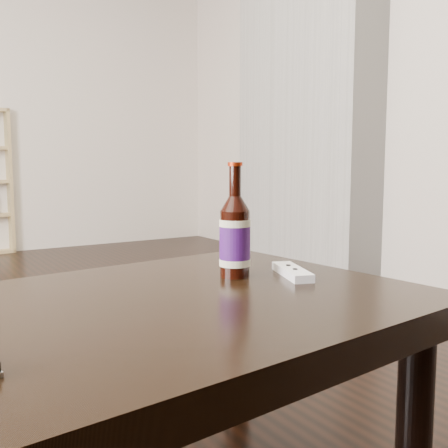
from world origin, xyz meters
TOP-DOWN VIEW (x-y plane):
  - chimney_breast at (2.35, 1.20)m, footprint 0.30×1.20m
  - coffee_table at (0.15, -0.79)m, footprint 1.35×0.87m
  - beer_bottle at (0.51, -0.67)m, footprint 0.09×0.09m
  - remote at (0.63, -0.74)m, footprint 0.10×0.18m

SIDE VIEW (x-z plane):
  - coffee_table at x=0.15m, z-range 0.18..0.65m
  - remote at x=0.63m, z-range 0.48..0.50m
  - beer_bottle at x=0.51m, z-range 0.44..0.71m
  - chimney_breast at x=2.35m, z-range 0.00..2.70m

